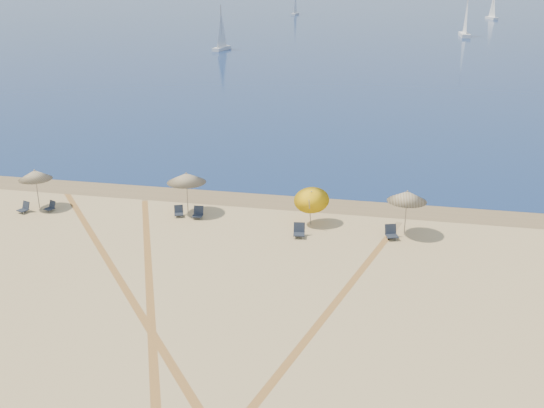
{
  "coord_description": "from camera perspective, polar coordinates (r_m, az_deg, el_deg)",
  "views": [
    {
      "loc": [
        6.51,
        -11.81,
        13.55
      ],
      "look_at": [
        0.0,
        20.0,
        1.3
      ],
      "focal_mm": 41.59,
      "sensor_mm": 36.0,
      "label": 1
    }
  ],
  "objects": [
    {
      "name": "sailboat_3",
      "position": [
        198.33,
        2.13,
        17.38
      ],
      "size": [
        1.71,
        4.98,
        7.27
      ],
      "rotation": [
        0.0,
        0.0,
        -0.1
      ],
      "color": "white",
      "rests_on": "ocean"
    },
    {
      "name": "umbrella_4",
      "position": [
        34.02,
        12.14,
        0.69
      ],
      "size": [
        2.11,
        2.11,
        2.53
      ],
      "color": "gray",
      "rests_on": "ground"
    },
    {
      "name": "sailboat_2",
      "position": [
        112.8,
        -4.59,
        14.88
      ],
      "size": [
        2.14,
        5.22,
        7.55
      ],
      "rotation": [
        0.0,
        0.0,
        -0.17
      ],
      "color": "white",
      "rests_on": "ocean"
    },
    {
      "name": "chair_2",
      "position": [
        39.78,
        -21.51,
        -0.32
      ],
      "size": [
        0.7,
        0.75,
        0.63
      ],
      "rotation": [
        0.0,
        0.0,
        -0.34
      ],
      "color": "black",
      "rests_on": "ground"
    },
    {
      "name": "umbrella_2",
      "position": [
        36.6,
        -7.76,
        2.36
      ],
      "size": [
        2.26,
        2.26,
        2.51
      ],
      "color": "gray",
      "rests_on": "ground"
    },
    {
      "name": "chair_3",
      "position": [
        39.47,
        -19.4,
        -0.23
      ],
      "size": [
        0.68,
        0.72,
        0.59
      ],
      "rotation": [
        0.0,
        0.0,
        -0.42
      ],
      "color": "black",
      "rests_on": "ground"
    },
    {
      "name": "chair_7",
      "position": [
        34.06,
        10.75,
        -2.56
      ],
      "size": [
        0.8,
        0.87,
        0.73
      ],
      "rotation": [
        0.0,
        0.0,
        0.32
      ],
      "color": "black",
      "rests_on": "ground"
    },
    {
      "name": "chair_5",
      "position": [
        36.43,
        -6.71,
        -0.81
      ],
      "size": [
        0.6,
        0.69,
        0.67
      ],
      "rotation": [
        0.0,
        0.0,
        0.07
      ],
      "color": "black",
      "rests_on": "ground"
    },
    {
      "name": "umbrella_3",
      "position": [
        34.82,
        3.58,
        0.66
      ],
      "size": [
        1.97,
        1.99,
        2.38
      ],
      "color": "gray",
      "rests_on": "ground"
    },
    {
      "name": "wet_sand",
      "position": [
        38.83,
        1.18,
        0.25
      ],
      "size": [
        500.0,
        500.0,
        0.0
      ],
      "primitive_type": "plane",
      "color": "olive",
      "rests_on": "ground"
    },
    {
      "name": "chair_4",
      "position": [
        36.86,
        -8.44,
        -0.68
      ],
      "size": [
        0.68,
        0.74,
        0.62
      ],
      "rotation": [
        0.0,
        0.0,
        0.35
      ],
      "color": "black",
      "rests_on": "ground"
    },
    {
      "name": "ocean",
      "position": [
        237.28,
        10.44,
        17.08
      ],
      "size": [
        500.0,
        500.0,
        0.0
      ],
      "primitive_type": "plane",
      "color": "#0C2151",
      "rests_on": "ground"
    },
    {
      "name": "chair_6",
      "position": [
        33.72,
        2.47,
        -2.44
      ],
      "size": [
        0.69,
        0.78,
        0.73
      ],
      "rotation": [
        0.0,
        0.0,
        0.12
      ],
      "color": "black",
      "rests_on": "ground"
    },
    {
      "name": "umbrella_1",
      "position": [
        39.65,
        -20.66,
        2.49
      ],
      "size": [
        1.94,
        1.94,
        2.42
      ],
      "color": "gray",
      "rests_on": "ground"
    },
    {
      "name": "sailboat_0",
      "position": [
        140.63,
        17.13,
        15.51
      ],
      "size": [
        2.03,
        6.77,
        9.98
      ],
      "rotation": [
        0.0,
        0.0,
        0.05
      ],
      "color": "white",
      "rests_on": "ocean"
    },
    {
      "name": "tire_tracks",
      "position": [
        27.06,
        -8.22,
        -9.61
      ],
      "size": [
        46.26,
        42.19,
        0.0
      ],
      "color": "tan",
      "rests_on": "ground"
    },
    {
      "name": "sailboat_1",
      "position": [
        191.1,
        19.34,
        16.28
      ],
      "size": [
        2.97,
        5.87,
        8.47
      ],
      "rotation": [
        0.0,
        0.0,
        0.28
      ],
      "color": "white",
      "rests_on": "ocean"
    }
  ]
}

